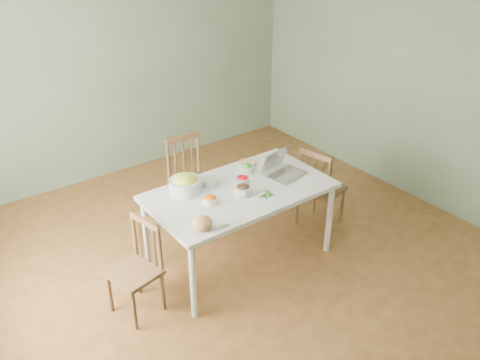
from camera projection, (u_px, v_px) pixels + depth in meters
floor at (237, 257)px, 5.10m from camera, size 5.00×5.00×0.00m
wall_back at (119, 71)px, 6.21m from camera, size 5.00×0.00×2.70m
wall_right at (411, 84)px, 5.75m from camera, size 0.00×5.00×2.70m
dining_table at (240, 225)px, 4.89m from camera, size 1.73×0.98×0.81m
chair_far at (192, 182)px, 5.48m from camera, size 0.46×0.44×0.98m
chair_left at (134, 271)px, 4.22m from camera, size 0.45×0.47×0.89m
chair_right at (322, 186)px, 5.42m from camera, size 0.49×0.50×0.96m
bread_boule at (202, 223)px, 4.09m from camera, size 0.19×0.19×0.11m
butter_stick at (221, 226)px, 4.13m from camera, size 0.12×0.04×0.03m
bowl_squash at (185, 184)px, 4.61m from camera, size 0.35×0.35×0.18m
bowl_carrot at (210, 200)px, 4.45m from camera, size 0.15×0.15×0.08m
bowl_onion at (210, 180)px, 4.75m from camera, size 0.20×0.20×0.09m
bowl_mushroom at (243, 190)px, 4.58m from camera, size 0.18×0.18×0.11m
bowl_redpep at (242, 180)px, 4.77m from camera, size 0.15×0.15×0.08m
bowl_broccoli at (247, 168)px, 4.98m from camera, size 0.15×0.15×0.09m
flatbread at (248, 163)px, 5.15m from camera, size 0.21×0.21×0.02m
basil_bunch at (266, 194)px, 4.59m from camera, size 0.17×0.17×0.02m
laptop at (288, 165)px, 4.87m from camera, size 0.41×0.39×0.24m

